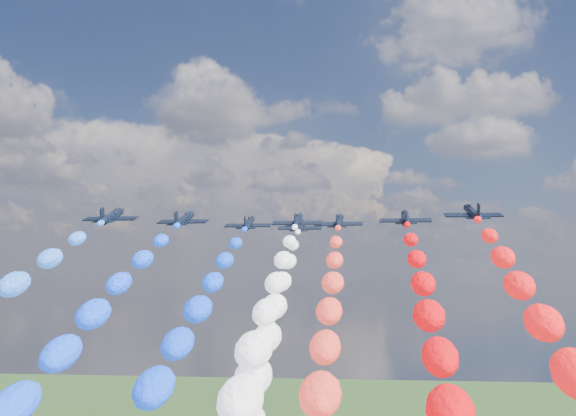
# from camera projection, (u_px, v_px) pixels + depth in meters

# --- Properties ---
(jet_0) EXTENTS (9.38, 12.80, 6.21)m
(jet_0) POSITION_uv_depth(u_px,v_px,m) (112.00, 216.00, 122.71)
(jet_0) COLOR black
(jet_1) EXTENTS (10.06, 13.29, 6.21)m
(jet_1) POSITION_uv_depth(u_px,v_px,m) (184.00, 219.00, 129.78)
(jet_1) COLOR black
(jet_2) EXTENTS (9.43, 12.84, 6.21)m
(jet_2) POSITION_uv_depth(u_px,v_px,m) (249.00, 223.00, 140.44)
(jet_2) COLOR black
(jet_3) EXTENTS (9.40, 12.82, 6.21)m
(jet_3) POSITION_uv_depth(u_px,v_px,m) (297.00, 221.00, 133.21)
(jet_3) COLOR black
(jet_4) EXTENTS (9.45, 12.85, 6.21)m
(jet_4) POSITION_uv_depth(u_px,v_px,m) (300.00, 226.00, 148.43)
(jet_4) COLOR black
(jet_5) EXTENTS (10.00, 13.24, 6.21)m
(jet_5) POSITION_uv_depth(u_px,v_px,m) (339.00, 222.00, 135.86)
(jet_5) COLOR black
(jet_6) EXTENTS (9.80, 13.10, 6.21)m
(jet_6) POSITION_uv_depth(u_px,v_px,m) (405.00, 218.00, 126.80)
(jet_6) COLOR black
(jet_7) EXTENTS (9.98, 13.23, 6.21)m
(jet_7) POSITION_uv_depth(u_px,v_px,m) (473.00, 213.00, 114.95)
(jet_7) COLOR black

